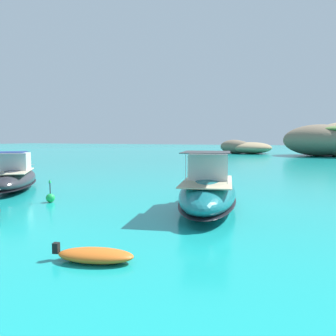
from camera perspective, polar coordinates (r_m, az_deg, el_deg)
islet_small at (r=92.34m, az=12.96°, el=3.46°), size 14.76×12.74×3.72m
motorboat_teal at (r=19.95m, az=6.90°, el=-3.66°), size 5.67×11.30×3.39m
motorboat_charcoal at (r=29.70m, az=-24.70°, el=-1.41°), size 8.41×9.54×3.08m
dinghy_tender at (r=11.72m, az=-12.33°, el=-14.35°), size 2.87×1.74×0.58m
channel_buoy at (r=22.76m, az=-19.48°, el=-4.72°), size 0.56×0.56×1.48m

